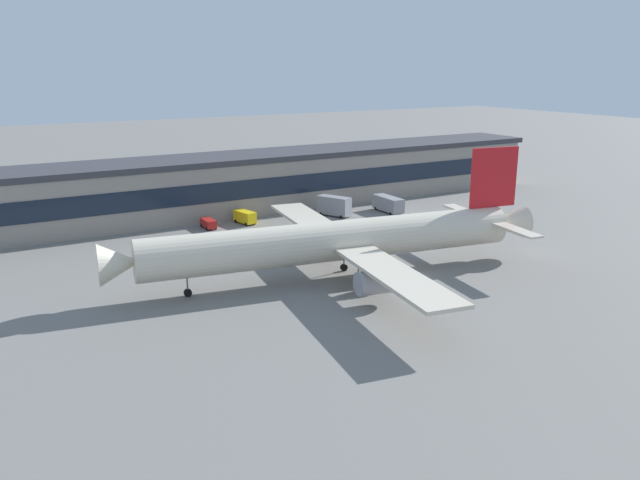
{
  "coord_description": "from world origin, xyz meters",
  "views": [
    {
      "loc": [
        -58.81,
        -71.97,
        31.0
      ],
      "look_at": [
        -11.34,
        9.27,
        5.0
      ],
      "focal_mm": 35.77,
      "sensor_mm": 36.0,
      "label": 1
    }
  ],
  "objects_px": {
    "catering_truck": "(334,205)",
    "traffic_cone_0": "(448,295)",
    "fuel_truck": "(388,203)",
    "airliner": "(339,241)",
    "crew_van": "(245,216)",
    "follow_me_car": "(209,223)"
  },
  "relations": [
    {
      "from": "catering_truck",
      "to": "traffic_cone_0",
      "type": "height_order",
      "value": "catering_truck"
    },
    {
      "from": "fuel_truck",
      "to": "airliner",
      "type": "bearing_deg",
      "value": -135.27
    },
    {
      "from": "fuel_truck",
      "to": "traffic_cone_0",
      "type": "distance_m",
      "value": 52.98
    },
    {
      "from": "catering_truck",
      "to": "crew_van",
      "type": "relative_size",
      "value": 1.38
    },
    {
      "from": "catering_truck",
      "to": "crew_van",
      "type": "distance_m",
      "value": 19.27
    },
    {
      "from": "crew_van",
      "to": "follow_me_car",
      "type": "relative_size",
      "value": 1.25
    },
    {
      "from": "fuel_truck",
      "to": "follow_me_car",
      "type": "height_order",
      "value": "fuel_truck"
    },
    {
      "from": "fuel_truck",
      "to": "crew_van",
      "type": "distance_m",
      "value": 31.73
    },
    {
      "from": "fuel_truck",
      "to": "crew_van",
      "type": "relative_size",
      "value": 1.54
    },
    {
      "from": "catering_truck",
      "to": "fuel_truck",
      "type": "distance_m",
      "value": 12.49
    },
    {
      "from": "follow_me_car",
      "to": "catering_truck",
      "type": "bearing_deg",
      "value": -6.49
    },
    {
      "from": "traffic_cone_0",
      "to": "fuel_truck",
      "type": "bearing_deg",
      "value": 62.78
    },
    {
      "from": "fuel_truck",
      "to": "crew_van",
      "type": "bearing_deg",
      "value": 169.18
    },
    {
      "from": "airliner",
      "to": "catering_truck",
      "type": "distance_m",
      "value": 40.7
    },
    {
      "from": "airliner",
      "to": "crew_van",
      "type": "distance_m",
      "value": 38.55
    },
    {
      "from": "fuel_truck",
      "to": "catering_truck",
      "type": "bearing_deg",
      "value": 167.53
    },
    {
      "from": "traffic_cone_0",
      "to": "crew_van",
      "type": "bearing_deg",
      "value": 97.45
    },
    {
      "from": "fuel_truck",
      "to": "traffic_cone_0",
      "type": "xyz_separation_m",
      "value": [
        -24.22,
        -47.1,
        -1.53
      ]
    },
    {
      "from": "follow_me_car",
      "to": "traffic_cone_0",
      "type": "xyz_separation_m",
      "value": [
        14.72,
        -52.84,
        -0.73
      ]
    },
    {
      "from": "traffic_cone_0",
      "to": "follow_me_car",
      "type": "bearing_deg",
      "value": 105.57
    },
    {
      "from": "fuel_truck",
      "to": "traffic_cone_0",
      "type": "height_order",
      "value": "fuel_truck"
    },
    {
      "from": "airliner",
      "to": "follow_me_car",
      "type": "height_order",
      "value": "airliner"
    }
  ]
}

